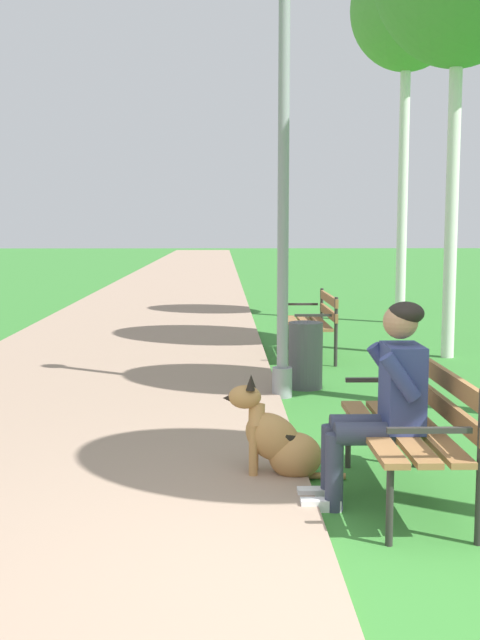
% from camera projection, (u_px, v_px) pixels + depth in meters
% --- Properties ---
extents(ground_plane, '(120.00, 120.00, 0.00)m').
position_uv_depth(ground_plane, '(375.00, 596.00, 3.65)').
color(ground_plane, '#33752D').
extents(paved_path, '(3.81, 60.00, 0.04)m').
position_uv_depth(paved_path, '(183.00, 275.00, 27.43)').
color(paved_path, gray).
rests_on(paved_path, ground).
extents(park_bench_near, '(0.55, 1.50, 0.85)m').
position_uv_depth(park_bench_near, '(415.00, 420.00, 4.86)').
color(park_bench_near, olive).
rests_on(park_bench_near, ground).
extents(park_bench_mid, '(0.55, 1.50, 0.85)m').
position_uv_depth(park_bench_mid, '(314.00, 318.00, 10.28)').
color(park_bench_mid, olive).
rests_on(park_bench_mid, ground).
extents(person_seated_on_near_bench, '(0.74, 0.49, 1.25)m').
position_uv_depth(person_seated_on_near_bench, '(384.00, 395.00, 4.78)').
color(person_seated_on_near_bench, '#33384C').
rests_on(person_seated_on_near_bench, ground).
extents(dog_shepherd, '(0.83, 0.31, 0.71)m').
position_uv_depth(dog_shepherd, '(280.00, 441.00, 5.32)').
color(dog_shepherd, '#B27F47').
rests_on(dog_shepherd, ground).
extents(lamp_post_near, '(0.24, 0.24, 4.15)m').
position_uv_depth(lamp_post_near, '(283.00, 180.00, 7.67)').
color(lamp_post_near, gray).
rests_on(lamp_post_near, ground).
extents(birch_tree_fourth, '(1.93, 1.67, 6.38)m').
position_uv_depth(birch_tree_fourth, '(407.00, 13.00, 13.42)').
color(birch_tree_fourth, silver).
rests_on(birch_tree_fourth, ground).
extents(litter_bin, '(0.36, 0.36, 0.70)m').
position_uv_depth(litter_bin, '(305.00, 355.00, 8.32)').
color(litter_bin, '#515156').
rests_on(litter_bin, ground).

